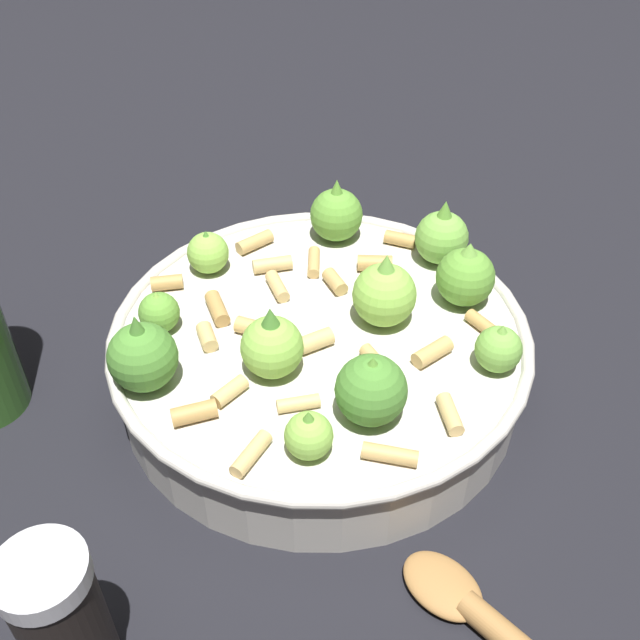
{
  "coord_description": "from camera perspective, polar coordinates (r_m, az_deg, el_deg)",
  "views": [
    {
      "loc": [
        0.18,
        0.35,
        0.41
      ],
      "look_at": [
        0.0,
        0.0,
        0.06
      ],
      "focal_mm": 41.79,
      "sensor_mm": 36.0,
      "label": 1
    }
  ],
  "objects": [
    {
      "name": "ground_plane",
      "position": [
        0.57,
        -0.0,
        -4.78
      ],
      "size": [
        2.4,
        2.4,
        0.0
      ],
      "primitive_type": "plane",
      "color": "black"
    },
    {
      "name": "cooking_pan",
      "position": [
        0.54,
        0.16,
        -2.06
      ],
      "size": [
        0.3,
        0.3,
        0.11
      ],
      "color": "beige",
      "rests_on": "ground"
    },
    {
      "name": "pepper_shaker",
      "position": [
        0.42,
        -19.12,
        -20.91
      ],
      "size": [
        0.05,
        0.05,
        0.1
      ],
      "color": "black",
      "rests_on": "ground"
    }
  ]
}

